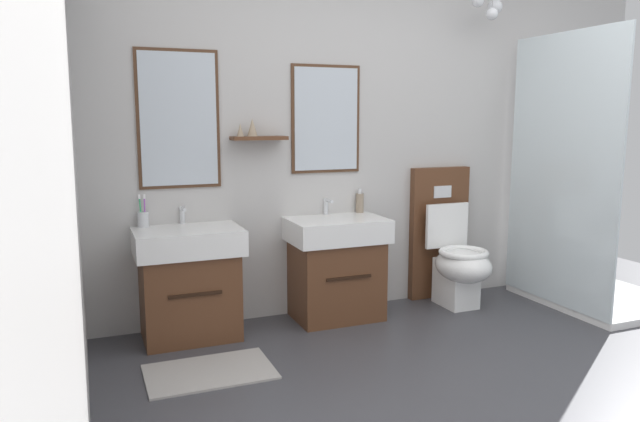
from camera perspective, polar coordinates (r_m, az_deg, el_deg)
wall_back at (r=4.39m, az=6.04°, el=9.30°), size 4.43×0.49×2.80m
wall_left at (r=1.96m, az=-24.90°, el=8.99°), size 0.12×3.97×2.80m
bath_mat at (r=3.39m, az=-10.55°, el=-14.93°), size 0.68×0.44×0.01m
vanity_sink_left at (r=3.81m, az=-12.45°, el=-6.52°), size 0.65×0.46×0.70m
tap_on_left_sink at (r=3.89m, az=-13.06°, el=-0.20°), size 0.03×0.13×0.11m
vanity_sink_right at (r=4.08m, az=1.54°, el=-5.26°), size 0.65×0.46×0.70m
tap_on_right_sink at (r=4.15m, az=0.66°, el=0.61°), size 0.03×0.13×0.11m
toilet at (r=4.51m, az=12.44°, el=-3.98°), size 0.48×0.62×1.00m
toothbrush_cup at (r=3.85m, az=-16.62°, el=-0.68°), size 0.07×0.07×0.20m
soap_dispenser at (r=4.26m, az=3.84°, el=0.82°), size 0.06×0.06×0.17m
shower_tray at (r=4.77m, az=24.16°, el=-3.43°), size 0.93×1.02×1.95m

